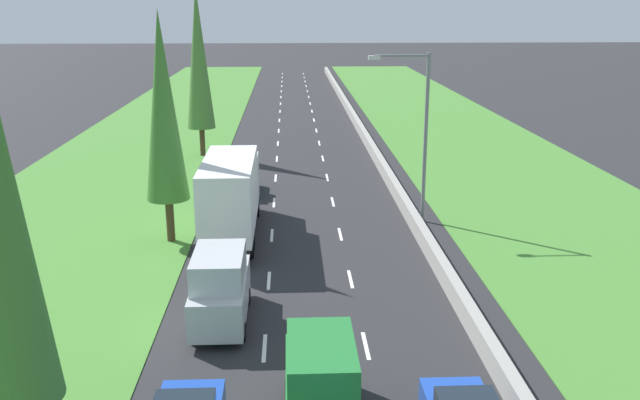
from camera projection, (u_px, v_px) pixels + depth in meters
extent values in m
plane|color=#28282B|center=(298.00, 137.00, 61.28)|extent=(300.00, 300.00, 0.00)
cube|color=#478433|center=(154.00, 138.00, 60.72)|extent=(14.00, 140.00, 0.04)
cube|color=#478433|center=(458.00, 135.00, 61.91)|extent=(14.00, 140.00, 0.04)
cube|color=#9E9B93|center=(362.00, 132.00, 61.42)|extent=(0.44, 120.00, 0.85)
cube|color=white|center=(264.00, 348.00, 23.74)|extent=(0.14, 2.00, 0.01)
cube|color=white|center=(269.00, 281.00, 29.50)|extent=(0.14, 2.00, 0.01)
cube|color=white|center=(272.00, 235.00, 35.26)|extent=(0.14, 2.00, 0.01)
cube|color=white|center=(274.00, 203.00, 41.03)|extent=(0.14, 2.00, 0.01)
cube|color=white|center=(276.00, 178.00, 46.79)|extent=(0.14, 2.00, 0.01)
cube|color=white|center=(277.00, 159.00, 52.56)|extent=(0.14, 2.00, 0.01)
cube|color=white|center=(278.00, 144.00, 58.32)|extent=(0.14, 2.00, 0.01)
cube|color=white|center=(279.00, 131.00, 64.08)|extent=(0.14, 2.00, 0.01)
cube|color=white|center=(279.00, 120.00, 69.85)|extent=(0.14, 2.00, 0.01)
cube|color=white|center=(280.00, 111.00, 75.61)|extent=(0.14, 2.00, 0.01)
cube|color=white|center=(280.00, 104.00, 81.38)|extent=(0.14, 2.00, 0.01)
cube|color=white|center=(281.00, 97.00, 87.14)|extent=(0.14, 2.00, 0.01)
cube|color=white|center=(281.00, 91.00, 92.90)|extent=(0.14, 2.00, 0.01)
cube|color=white|center=(282.00, 86.00, 98.67)|extent=(0.14, 2.00, 0.01)
cube|color=white|center=(282.00, 82.00, 104.43)|extent=(0.14, 2.00, 0.01)
cube|color=white|center=(282.00, 77.00, 110.20)|extent=(0.14, 2.00, 0.01)
cube|color=white|center=(282.00, 74.00, 115.96)|extent=(0.14, 2.00, 0.01)
cube|color=white|center=(366.00, 346.00, 23.89)|extent=(0.14, 2.00, 0.01)
cube|color=white|center=(351.00, 279.00, 29.65)|extent=(0.14, 2.00, 0.01)
cube|color=white|center=(340.00, 234.00, 35.42)|extent=(0.14, 2.00, 0.01)
cube|color=white|center=(333.00, 202.00, 41.18)|extent=(0.14, 2.00, 0.01)
cube|color=white|center=(327.00, 177.00, 46.95)|extent=(0.14, 2.00, 0.01)
cube|color=white|center=(323.00, 158.00, 52.71)|extent=(0.14, 2.00, 0.01)
cube|color=white|center=(319.00, 143.00, 58.47)|extent=(0.14, 2.00, 0.01)
cube|color=white|center=(316.00, 131.00, 64.24)|extent=(0.14, 2.00, 0.01)
cube|color=white|center=(314.00, 120.00, 70.00)|extent=(0.14, 2.00, 0.01)
cube|color=white|center=(312.00, 111.00, 75.77)|extent=(0.14, 2.00, 0.01)
cube|color=white|center=(310.00, 104.00, 81.53)|extent=(0.14, 2.00, 0.01)
cube|color=white|center=(309.00, 97.00, 87.29)|extent=(0.14, 2.00, 0.01)
cube|color=white|center=(307.00, 91.00, 93.06)|extent=(0.14, 2.00, 0.01)
cube|color=white|center=(306.00, 86.00, 98.82)|extent=(0.14, 2.00, 0.01)
cube|color=white|center=(305.00, 81.00, 104.59)|extent=(0.14, 2.00, 0.01)
cube|color=white|center=(304.00, 77.00, 110.35)|extent=(0.14, 2.00, 0.01)
cube|color=white|center=(303.00, 74.00, 116.11)|extent=(0.14, 2.00, 0.01)
cube|color=#237A33|center=(321.00, 397.00, 18.91)|extent=(1.90, 4.90, 1.40)
cube|color=#237A33|center=(321.00, 362.00, 18.28)|extent=(1.80, 3.10, 1.10)
cylinder|color=black|center=(289.00, 391.00, 20.52)|extent=(0.22, 0.64, 0.64)
cylinder|color=black|center=(347.00, 389.00, 20.60)|extent=(0.22, 0.64, 0.64)
cube|color=silver|center=(221.00, 296.00, 25.46)|extent=(1.90, 4.90, 1.40)
cube|color=silver|center=(219.00, 267.00, 24.83)|extent=(1.80, 3.10, 1.10)
cylinder|color=black|center=(203.00, 297.00, 27.07)|extent=(0.22, 0.64, 0.64)
cylinder|color=black|center=(247.00, 296.00, 27.15)|extent=(0.22, 0.64, 0.64)
cylinder|color=black|center=(193.00, 333.00, 24.16)|extent=(0.22, 0.64, 0.64)
cylinder|color=black|center=(243.00, 332.00, 24.23)|extent=(0.22, 0.64, 0.64)
cube|color=black|center=(233.00, 224.00, 35.08)|extent=(2.20, 9.40, 0.56)
cube|color=silver|center=(237.00, 178.00, 38.12)|extent=(2.40, 2.20, 2.50)
cube|color=silver|center=(229.00, 193.00, 33.50)|extent=(2.44, 7.20, 3.30)
cylinder|color=black|center=(217.00, 211.00, 38.28)|extent=(0.22, 0.64, 0.64)
cylinder|color=black|center=(257.00, 211.00, 38.38)|extent=(0.22, 0.64, 0.64)
cylinder|color=black|center=(206.00, 244.00, 33.02)|extent=(0.22, 0.64, 0.64)
cylinder|color=black|center=(253.00, 243.00, 33.12)|extent=(0.22, 0.64, 0.64)
cylinder|color=black|center=(203.00, 252.00, 31.98)|extent=(0.22, 0.64, 0.64)
cylinder|color=black|center=(252.00, 251.00, 32.08)|extent=(0.22, 0.64, 0.64)
cube|color=teal|center=(243.00, 182.00, 42.92)|extent=(1.68, 3.90, 0.76)
cube|color=#19232D|center=(242.00, 172.00, 42.44)|extent=(1.52, 1.60, 0.64)
cylinder|color=black|center=(232.00, 183.00, 44.15)|extent=(0.22, 0.64, 0.64)
cylinder|color=black|center=(256.00, 183.00, 44.22)|extent=(0.22, 0.64, 0.64)
cylinder|color=black|center=(229.00, 193.00, 41.83)|extent=(0.22, 0.64, 0.64)
cylinder|color=black|center=(254.00, 193.00, 41.90)|extent=(0.22, 0.64, 0.64)
cylinder|color=#4C3823|center=(170.00, 220.00, 34.10)|extent=(0.40, 0.40, 2.20)
cone|color=#3D752D|center=(163.00, 107.00, 32.57)|extent=(2.08, 2.08, 9.01)
cylinder|color=#4C3823|center=(202.00, 142.00, 53.37)|extent=(0.40, 0.40, 2.20)
cone|color=#4C7F38|center=(198.00, 57.00, 51.61)|extent=(2.12, 2.12, 10.63)
cylinder|color=gray|center=(425.00, 140.00, 36.35)|extent=(0.20, 0.20, 9.00)
cylinder|color=gray|center=(402.00, 55.00, 35.10)|extent=(2.80, 0.12, 0.12)
cube|color=silver|center=(374.00, 58.00, 35.06)|extent=(0.60, 0.28, 0.20)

